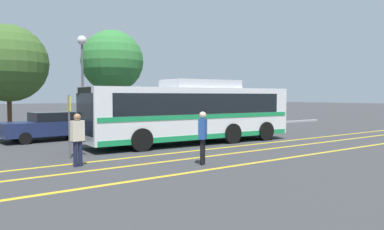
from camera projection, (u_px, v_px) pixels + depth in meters
name	position (u px, v px, depth m)	size (l,w,h in m)	color
ground_plane	(191.00, 142.00, 19.23)	(220.00, 220.00, 0.00)	#38383A
lane_strip_0	(221.00, 148.00, 17.03)	(0.20, 30.81, 0.01)	gold
lane_strip_1	(244.00, 152.00, 15.81)	(0.20, 30.81, 0.01)	gold
lane_strip_2	(283.00, 159.00, 14.13)	(0.20, 30.81, 0.01)	gold
curb_strip	(132.00, 132.00, 24.06)	(38.81, 0.36, 0.15)	#99999E
transit_bus	(192.00, 111.00, 18.73)	(11.23, 3.13, 3.18)	silver
parked_car_1	(50.00, 126.00, 19.85)	(4.93, 2.16, 1.51)	navy
parked_car_2	(161.00, 122.00, 23.78)	(4.64, 2.06, 1.45)	#4C3823
parked_car_3	(237.00, 120.00, 27.31)	(4.35, 2.17, 1.23)	navy
pedestrian_0	(203.00, 134.00, 12.86)	(0.47, 0.43, 1.83)	black
pedestrian_1	(78.00, 136.00, 12.50)	(0.44, 0.26, 1.78)	#191E38
bus_stop_sign	(69.00, 119.00, 14.04)	(0.07, 0.40, 2.41)	#59595E
street_lamp	(82.00, 58.00, 23.38)	(0.57, 0.57, 6.14)	#59595E
tree_0	(8.00, 63.00, 23.98)	(4.96, 4.96, 6.95)	#513823
tree_1	(112.00, 61.00, 27.65)	(4.58, 4.58, 7.23)	#513823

